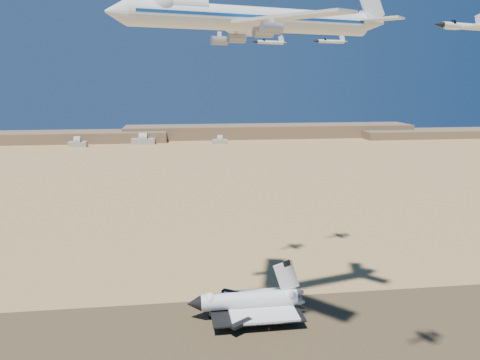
{
  "coord_description": "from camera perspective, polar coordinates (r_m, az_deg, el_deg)",
  "views": [
    {
      "loc": [
        -13.76,
        -137.29,
        80.5
      ],
      "look_at": [
        5.4,
        8.0,
        49.6
      ],
      "focal_mm": 35.0,
      "sensor_mm": 36.0,
      "label": 1
    }
  ],
  "objects": [
    {
      "name": "ground",
      "position": [
        159.74,
        -1.63,
        -18.36
      ],
      "size": [
        1200.0,
        1200.0,
        0.0
      ],
      "primitive_type": "plane",
      "color": "tan",
      "rests_on": "ground"
    },
    {
      "name": "runway",
      "position": [
        159.73,
        -1.63,
        -18.35
      ],
      "size": [
        600.0,
        50.0,
        0.06
      ],
      "primitive_type": "cube",
      "color": "brown",
      "rests_on": "ground"
    },
    {
      "name": "ridgeline",
      "position": [
        673.24,
        -0.73,
        5.69
      ],
      "size": [
        960.0,
        90.0,
        18.0
      ],
      "color": "brown",
      "rests_on": "ground"
    },
    {
      "name": "hangars",
      "position": [
        622.39,
        -12.13,
        4.66
      ],
      "size": [
        200.5,
        29.5,
        30.0
      ],
      "color": "#ADA79A",
      "rests_on": "ground"
    },
    {
      "name": "shuttle",
      "position": [
        167.96,
        1.0,
        -14.65
      ],
      "size": [
        40.8,
        25.14,
        20.15
      ],
      "rotation": [
        0.0,
        0.0,
        0.01
      ],
      "color": "silver",
      "rests_on": "runway"
    },
    {
      "name": "carrier_747",
      "position": [
        133.92,
        0.94,
        19.07
      ],
      "size": [
        82.84,
        62.22,
        20.64
      ],
      "rotation": [
        0.0,
        0.0,
        0.25
      ],
      "color": "silver"
    },
    {
      "name": "crew_a",
      "position": [
        165.59,
        4.84,
        -16.89
      ],
      "size": [
        0.56,
        0.67,
        1.59
      ],
      "primitive_type": "imported",
      "rotation": [
        0.0,
        0.0,
        1.22
      ],
      "color": "#DE520D",
      "rests_on": "runway"
    },
    {
      "name": "crew_b",
      "position": [
        164.93,
        4.34,
        -17.01
      ],
      "size": [
        0.66,
        0.86,
        1.56
      ],
      "primitive_type": "imported",
      "rotation": [
        0.0,
        0.0,
        1.91
      ],
      "color": "#DE520D",
      "rests_on": "runway"
    },
    {
      "name": "crew_c",
      "position": [
        161.32,
        3.53,
        -17.68
      ],
      "size": [
        1.11,
        0.79,
        1.71
      ],
      "primitive_type": "imported",
      "rotation": [
        0.0,
        0.0,
        2.84
      ],
      "color": "#DE520D",
      "rests_on": "runway"
    },
    {
      "name": "chase_jet_a",
      "position": [
        108.59,
        25.38,
        16.62
      ],
      "size": [
        13.66,
        8.0,
        3.49
      ],
      "rotation": [
        0.0,
        0.0,
        0.32
      ],
      "color": "silver"
    },
    {
      "name": "chase_jet_d",
      "position": [
        182.5,
        3.61,
        16.42
      ],
      "size": [
        13.86,
        8.17,
        3.55
      ],
      "rotation": [
        0.0,
        0.0,
        0.35
      ],
      "color": "silver"
    },
    {
      "name": "chase_jet_e",
      "position": [
        201.76,
        10.96,
        16.26
      ],
      "size": [
        15.03,
        8.64,
        3.81
      ],
      "rotation": [
        0.0,
        0.0,
        0.24
      ],
      "color": "silver"
    }
  ]
}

